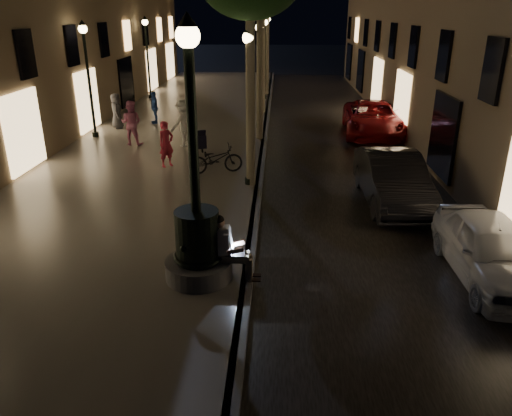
# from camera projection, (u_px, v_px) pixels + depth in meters

# --- Properties ---
(ground) EXTENTS (120.00, 120.00, 0.00)m
(ground) POSITION_uv_depth(u_px,v_px,m) (265.00, 137.00, 22.55)
(ground) COLOR black
(ground) RESTS_ON ground
(cobble_lane) EXTENTS (6.00, 45.00, 0.02)m
(cobble_lane) POSITION_uv_depth(u_px,v_px,m) (332.00, 138.00, 22.42)
(cobble_lane) COLOR black
(cobble_lane) RESTS_ON ground
(promenade) EXTENTS (8.00, 45.00, 0.20)m
(promenade) POSITION_uv_depth(u_px,v_px,m) (177.00, 134.00, 22.69)
(promenade) COLOR slate
(promenade) RESTS_ON ground
(curb_strip) EXTENTS (0.25, 45.00, 0.20)m
(curb_strip) POSITION_uv_depth(u_px,v_px,m) (265.00, 135.00, 22.52)
(curb_strip) COLOR #59595B
(curb_strip) RESTS_ON ground
(fountain_lamppost) EXTENTS (1.40, 1.40, 5.21)m
(fountain_lamppost) POSITION_uv_depth(u_px,v_px,m) (197.00, 233.00, 10.10)
(fountain_lamppost) COLOR #59595B
(fountain_lamppost) RESTS_ON promenade
(seated_man_laptop) EXTENTS (1.05, 0.36, 1.42)m
(seated_man_laptop) POSITION_uv_depth(u_px,v_px,m) (228.00, 246.00, 10.17)
(seated_man_laptop) COLOR tan
(seated_man_laptop) RESTS_ON promenade
(lamp_curb_a) EXTENTS (0.36, 0.36, 4.81)m
(lamp_curb_a) POSITION_uv_depth(u_px,v_px,m) (249.00, 88.00, 14.87)
(lamp_curb_a) COLOR black
(lamp_curb_a) RESTS_ON promenade
(lamp_curb_b) EXTENTS (0.36, 0.36, 4.81)m
(lamp_curb_b) POSITION_uv_depth(u_px,v_px,m) (259.00, 61.00, 22.28)
(lamp_curb_b) COLOR black
(lamp_curb_b) RESTS_ON promenade
(lamp_curb_c) EXTENTS (0.36, 0.36, 4.81)m
(lamp_curb_c) POSITION_uv_depth(u_px,v_px,m) (265.00, 48.00, 29.69)
(lamp_curb_c) COLOR black
(lamp_curb_c) RESTS_ON promenade
(lamp_curb_d) EXTENTS (0.36, 0.36, 4.81)m
(lamp_curb_d) POSITION_uv_depth(u_px,v_px,m) (268.00, 40.00, 37.11)
(lamp_curb_d) COLOR black
(lamp_curb_d) RESTS_ON promenade
(lamp_left_b) EXTENTS (0.36, 0.36, 4.81)m
(lamp_left_b) POSITION_uv_depth(u_px,v_px,m) (87.00, 65.00, 20.73)
(lamp_left_b) COLOR black
(lamp_left_b) RESTS_ON promenade
(lamp_left_c) EXTENTS (0.36, 0.36, 4.81)m
(lamp_left_c) POSITION_uv_depth(u_px,v_px,m) (147.00, 47.00, 30.00)
(lamp_left_c) COLOR black
(lamp_left_c) RESTS_ON promenade
(stroller) EXTENTS (0.72, 1.15, 1.17)m
(stroller) POSITION_uv_depth(u_px,v_px,m) (198.00, 140.00, 18.85)
(stroller) COLOR black
(stroller) RESTS_ON promenade
(car_front) EXTENTS (1.65, 4.00, 1.36)m
(car_front) POSITION_uv_depth(u_px,v_px,m) (492.00, 250.00, 10.59)
(car_front) COLOR #9C9DA3
(car_front) RESTS_ON ground
(car_second) EXTENTS (1.70, 4.62, 1.51)m
(car_second) POSITION_uv_depth(u_px,v_px,m) (393.00, 179.00, 14.69)
(car_second) COLOR black
(car_second) RESTS_ON ground
(car_third) EXTENTS (2.85, 5.55, 1.50)m
(car_third) POSITION_uv_depth(u_px,v_px,m) (373.00, 119.00, 22.72)
(car_third) COLOR maroon
(car_third) RESTS_ON ground
(pedestrian_red) EXTENTS (0.68, 0.69, 1.61)m
(pedestrian_red) POSITION_uv_depth(u_px,v_px,m) (166.00, 144.00, 17.49)
(pedestrian_red) COLOR #CA2841
(pedestrian_red) RESTS_ON promenade
(pedestrian_pink) EXTENTS (0.94, 0.77, 1.80)m
(pedestrian_pink) POSITION_uv_depth(u_px,v_px,m) (131.00, 123.00, 20.26)
(pedestrian_pink) COLOR #C76993
(pedestrian_pink) RESTS_ON promenade
(pedestrian_white) EXTENTS (1.37, 1.33, 1.88)m
(pedestrian_white) POSITION_uv_depth(u_px,v_px,m) (184.00, 123.00, 20.01)
(pedestrian_white) COLOR silver
(pedestrian_white) RESTS_ON promenade
(pedestrian_blue) EXTENTS (0.69, 0.98, 1.54)m
(pedestrian_blue) POSITION_uv_depth(u_px,v_px,m) (154.00, 107.00, 24.11)
(pedestrian_blue) COLOR #274890
(pedestrian_blue) RESTS_ON promenade
(pedestrian_dark) EXTENTS (0.68, 0.89, 1.62)m
(pedestrian_dark) POSITION_uv_depth(u_px,v_px,m) (117.00, 111.00, 23.08)
(pedestrian_dark) COLOR #323136
(pedestrian_dark) RESTS_ON promenade
(bicycle) EXTENTS (1.96, 1.18, 0.97)m
(bicycle) POSITION_uv_depth(u_px,v_px,m) (216.00, 159.00, 16.89)
(bicycle) COLOR black
(bicycle) RESTS_ON promenade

